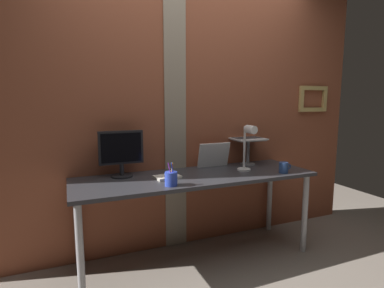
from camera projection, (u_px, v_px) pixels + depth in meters
The scene contains 11 objects.
ground_plane at pixel (207, 261), 2.60m from camera, with size 6.00×6.00×0.00m, color gray.
brick_wall_back at pixel (187, 108), 2.83m from camera, with size 3.72×0.16×2.58m.
desk at pixel (197, 184), 2.55m from camera, with size 2.01×0.63×0.74m.
monitor at pixel (121, 151), 2.47m from camera, with size 0.36×0.18×0.38m.
laptop_stand at pixel (248, 148), 2.94m from camera, with size 0.28×0.22×0.25m.
laptop at pixel (244, 132), 2.98m from camera, with size 0.30×0.30×0.25m.
whiteboard_panel at pixel (214, 155), 2.83m from camera, with size 0.31×0.02×0.23m, color white.
desk_lamp at pixel (248, 143), 2.63m from camera, with size 0.12×0.20×0.41m.
pen_cup at pixel (171, 179), 2.23m from camera, with size 0.09×0.09×0.18m.
coffee_mug at pixel (284, 167), 2.61m from camera, with size 0.12×0.08×0.09m.
paper_clutter_stack at pixel (167, 177), 2.44m from camera, with size 0.20×0.14×0.02m, color silver.
Camera 1 is at (-1.05, -2.19, 1.37)m, focal length 28.48 mm.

